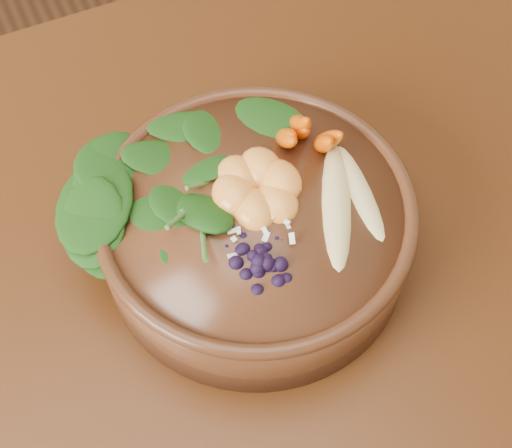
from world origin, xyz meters
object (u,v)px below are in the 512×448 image
object	(u,v)px
stoneware_bowl	(256,230)
blueberry_pile	(264,252)
mandarin_cluster	(257,179)
banana_halves	(350,189)
kale_heap	(203,141)
carrot_cluster	(308,108)

from	to	relation	value
stoneware_bowl	blueberry_pile	bearing A→B (deg)	-108.90
stoneware_bowl	mandarin_cluster	distance (m)	0.06
mandarin_cluster	blueberry_pile	bearing A→B (deg)	-111.03
banana_halves	blueberry_pile	xyz separation A→B (m)	(-0.10, -0.03, 0.01)
stoneware_bowl	banana_halves	size ratio (longest dim) A/B	1.90
kale_heap	mandarin_cluster	bearing A→B (deg)	-63.55
stoneware_bowl	carrot_cluster	distance (m)	0.13
stoneware_bowl	carrot_cluster	bearing A→B (deg)	34.54
banana_halves	blueberry_pile	world-z (taller)	blueberry_pile
stoneware_bowl	blueberry_pile	xyz separation A→B (m)	(-0.02, -0.06, 0.06)
carrot_cluster	blueberry_pile	xyz separation A→B (m)	(-0.10, -0.11, -0.02)
kale_heap	blueberry_pile	world-z (taller)	kale_heap
mandarin_cluster	banana_halves	bearing A→B (deg)	-31.51
banana_halves	kale_heap	bearing A→B (deg)	156.45
banana_halves	blueberry_pile	distance (m)	0.11
kale_heap	blueberry_pile	size ratio (longest dim) A/B	1.42
carrot_cluster	mandarin_cluster	xyz separation A→B (m)	(-0.07, -0.04, -0.02)
kale_heap	banana_halves	size ratio (longest dim) A/B	1.25
banana_halves	stoneware_bowl	bearing A→B (deg)	-177.26
stoneware_bowl	mandarin_cluster	xyz separation A→B (m)	(0.01, 0.02, 0.06)
carrot_cluster	blueberry_pile	size ratio (longest dim) A/B	0.60
stoneware_bowl	mandarin_cluster	world-z (taller)	mandarin_cluster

